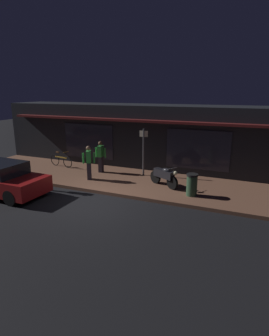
% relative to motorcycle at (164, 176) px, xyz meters
% --- Properties ---
extents(ground_plane, '(60.00, 60.00, 0.00)m').
position_rel_motorcycle_xyz_m(ground_plane, '(-2.20, -2.73, -0.65)').
color(ground_plane, black).
extents(sidewalk_slab, '(18.00, 4.00, 0.15)m').
position_rel_motorcycle_xyz_m(sidewalk_slab, '(-2.20, 0.27, -0.57)').
color(sidewalk_slab, brown).
rests_on(sidewalk_slab, ground_plane).
extents(storefront_building, '(18.00, 3.30, 3.60)m').
position_rel_motorcycle_xyz_m(storefront_building, '(-2.20, 3.66, 1.16)').
color(storefront_building, black).
rests_on(storefront_building, ground_plane).
extents(motorcycle, '(1.55, 0.96, 0.97)m').
position_rel_motorcycle_xyz_m(motorcycle, '(0.00, 0.00, 0.00)').
color(motorcycle, black).
rests_on(motorcycle, sidewalk_slab).
extents(bicycle_parked, '(1.65, 0.42, 0.91)m').
position_rel_motorcycle_xyz_m(bicycle_parked, '(-6.48, 0.98, -0.14)').
color(bicycle_parked, black).
rests_on(bicycle_parked, sidewalk_slab).
extents(person_photographer, '(0.62, 0.40, 1.67)m').
position_rel_motorcycle_xyz_m(person_photographer, '(-3.82, 0.90, 0.38)').
color(person_photographer, '#28232D').
rests_on(person_photographer, sidewalk_slab).
extents(person_bystander, '(0.58, 0.44, 1.67)m').
position_rel_motorcycle_xyz_m(person_bystander, '(-3.71, -0.44, 0.38)').
color(person_bystander, '#28232D').
rests_on(person_bystander, sidewalk_slab).
extents(sign_post, '(0.44, 0.09, 2.40)m').
position_rel_motorcycle_xyz_m(sign_post, '(-1.52, 1.26, 0.86)').
color(sign_post, '#47474C').
rests_on(sign_post, sidewalk_slab).
extents(trash_bin, '(0.48, 0.48, 0.93)m').
position_rel_motorcycle_xyz_m(trash_bin, '(1.41, -0.68, -0.03)').
color(trash_bin, '#2D4C33').
rests_on(trash_bin, sidewalk_slab).
extents(parked_car_far, '(4.14, 1.86, 1.42)m').
position_rel_motorcycle_xyz_m(parked_car_far, '(-6.33, -3.40, 0.06)').
color(parked_car_far, black).
rests_on(parked_car_far, ground_plane).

